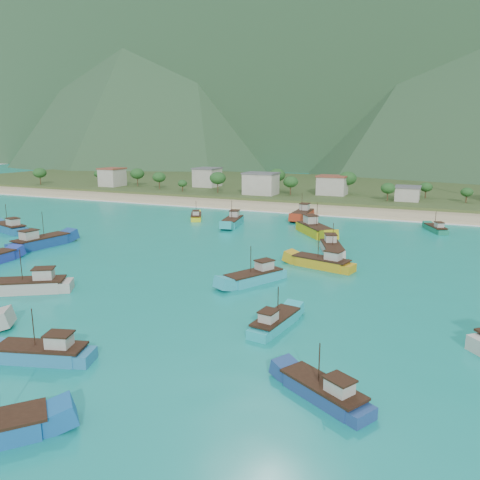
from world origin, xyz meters
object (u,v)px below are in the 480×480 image
at_px(boat_28, 302,215).
at_px(boat_15, 196,217).
at_px(boat_22, 233,222).
at_px(boat_19, 275,323).
at_px(boat_11, 43,354).
at_px(boat_23, 40,242).
at_px(boat_12, 10,228).
at_px(boat_16, 324,393).
at_px(boat_13, 315,230).
at_px(boat_18, 30,286).
at_px(boat_24, 436,229).
at_px(boat_5, 322,263).
at_px(boat_6, 255,278).
at_px(boat_2, 332,249).

bearing_deg(boat_28, boat_15, 24.03).
height_order(boat_15, boat_22, boat_22).
bearing_deg(boat_28, boat_19, 102.13).
bearing_deg(boat_11, boat_23, 29.79).
xyz_separation_m(boat_12, boat_15, (31.99, 32.92, -0.29)).
bearing_deg(boat_16, boat_23, 93.82).
distance_m(boat_13, boat_28, 21.52).
bearing_deg(boat_18, boat_24, -68.26).
bearing_deg(boat_5, boat_15, 65.91).
relative_size(boat_5, boat_16, 1.25).
height_order(boat_11, boat_15, boat_11).
height_order(boat_11, boat_28, boat_28).
distance_m(boat_5, boat_11, 47.98).
bearing_deg(boat_5, boat_18, 143.48).
bearing_deg(boat_6, boat_24, -86.79).
bearing_deg(boat_12, boat_28, -35.15).
bearing_deg(boat_2, boat_18, 27.87).
distance_m(boat_2, boat_28, 38.99).
xyz_separation_m(boat_12, boat_23, (18.78, -8.77, 0.11)).
relative_size(boat_16, boat_24, 1.03).
distance_m(boat_6, boat_18, 33.09).
bearing_deg(boat_24, boat_15, 163.22).
distance_m(boat_11, boat_24, 93.07).
distance_m(boat_11, boat_13, 72.01).
height_order(boat_5, boat_19, boat_5).
relative_size(boat_13, boat_16, 1.43).
bearing_deg(boat_11, boat_16, -97.96).
height_order(boat_16, boat_19, boat_16).
relative_size(boat_2, boat_5, 1.01).
xyz_separation_m(boat_13, boat_19, (9.41, -54.36, -0.49)).
bearing_deg(boat_5, boat_2, 18.34).
bearing_deg(boat_19, boat_16, -46.90).
xyz_separation_m(boat_15, boat_18, (7.29, -63.36, 0.26)).
bearing_deg(boat_24, boat_13, -173.74).
xyz_separation_m(boat_5, boat_13, (-8.32, 26.76, 0.27)).
height_order(boat_19, boat_24, boat_19).
xyz_separation_m(boat_22, boat_23, (-26.03, -37.44, 0.13)).
distance_m(boat_6, boat_24, 59.26).
bearing_deg(boat_11, boat_2, -33.36).
height_order(boat_23, boat_24, boat_23).
relative_size(boat_19, boat_22, 0.77).
distance_m(boat_13, boat_19, 55.18).
relative_size(boat_2, boat_15, 1.24).
bearing_deg(boat_16, boat_2, 41.97).
bearing_deg(boat_11, boat_18, 33.54).
bearing_deg(boat_13, boat_24, 171.82).
bearing_deg(boat_19, boat_6, 127.64).
height_order(boat_5, boat_16, boat_5).
height_order(boat_2, boat_23, boat_23).
bearing_deg(boat_22, boat_11, 88.89).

